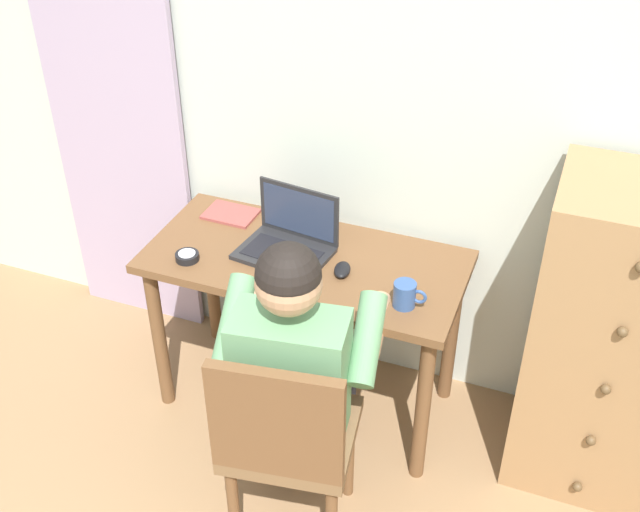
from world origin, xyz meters
The scene contains 11 objects.
wall_back centered at (0.00, 2.20, 1.25)m, with size 4.80×0.05×2.50m, color silver.
curtain_panel centered at (-1.45, 2.13, 1.07)m, with size 0.64×0.03×2.14m, color #B29EBC.
desk centered at (-0.48, 1.84, 0.62)m, with size 1.22×0.57×0.74m.
dresser centered at (0.66, 1.91, 0.62)m, with size 0.56×0.50×1.23m.
chair centered at (-0.28, 1.18, 0.51)m, with size 0.48×0.46×0.90m.
person_seated centered at (-0.30, 1.36, 0.69)m, with size 0.59×0.62×1.22m.
laptop centered at (-0.55, 1.87, 0.79)m, with size 0.37×0.29×0.24m.
computer_mouse centered at (-0.31, 1.80, 0.75)m, with size 0.06×0.10×0.03m, color black.
desk_clock centered at (-0.89, 1.67, 0.75)m, with size 0.09×0.09×0.03m.
notebook_pad centered at (-0.87, 2.02, 0.74)m, with size 0.21×0.15×0.01m, color #994742.
coffee_mug centered at (-0.04, 1.70, 0.78)m, with size 0.12×0.08×0.09m.
Camera 1 is at (0.45, -0.41, 2.45)m, focal length 44.05 mm.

